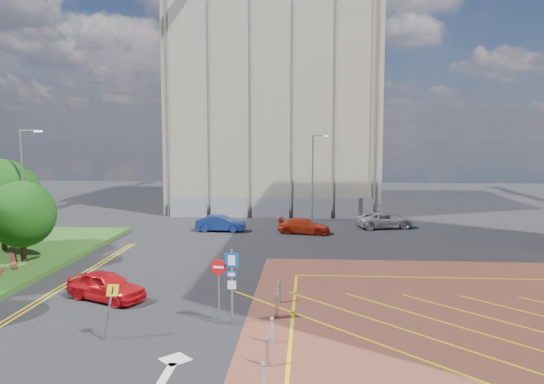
# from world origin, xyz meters

# --- Properties ---
(ground) EXTENTS (140.00, 140.00, 0.00)m
(ground) POSITION_xyz_m (0.00, 0.00, 0.00)
(ground) COLOR black
(ground) RESTS_ON ground
(tree_c) EXTENTS (4.00, 4.00, 4.90)m
(tree_c) POSITION_xyz_m (-13.50, 10.00, 3.19)
(tree_c) COLOR #3D2B1C
(tree_c) RESTS_ON grass_bed
(tree_d) EXTENTS (5.00, 5.00, 6.08)m
(tree_d) POSITION_xyz_m (-16.50, 13.00, 3.87)
(tree_d) COLOR #3D2B1C
(tree_d) RESTS_ON grass_bed
(lamp_left_far) EXTENTS (1.53, 0.16, 8.00)m
(lamp_left_far) POSITION_xyz_m (-14.42, 12.00, 4.66)
(lamp_left_far) COLOR #9EA0A8
(lamp_left_far) RESTS_ON grass_bed
(lamp_back) EXTENTS (1.53, 0.16, 8.00)m
(lamp_back) POSITION_xyz_m (4.08, 28.00, 4.36)
(lamp_back) COLOR #9EA0A8
(lamp_back) RESTS_ON ground
(sign_cluster) EXTENTS (1.17, 0.12, 3.20)m
(sign_cluster) POSITION_xyz_m (0.30, 0.98, 1.95)
(sign_cluster) COLOR #9EA0A8
(sign_cluster) RESTS_ON ground
(warning_sign) EXTENTS (0.68, 0.40, 2.25)m
(warning_sign) POSITION_xyz_m (-3.91, -1.07, 1.43)
(warning_sign) COLOR #9EA0A8
(warning_sign) RESTS_ON ground
(bollard_row) EXTENTS (0.14, 11.14, 0.90)m
(bollard_row) POSITION_xyz_m (2.30, -1.67, 0.47)
(bollard_row) COLOR #9EA0A8
(bollard_row) RESTS_ON forecourt
(construction_building) EXTENTS (21.20, 19.20, 22.00)m
(construction_building) POSITION_xyz_m (0.00, 40.00, 11.00)
(construction_building) COLOR #9D9681
(construction_building) RESTS_ON ground
(construction_fence) EXTENTS (21.60, 0.06, 2.00)m
(construction_fence) POSITION_xyz_m (1.00, 30.00, 1.00)
(construction_fence) COLOR gray
(construction_fence) RESTS_ON ground
(car_red_left) EXTENTS (4.41, 3.19, 1.39)m
(car_red_left) POSITION_xyz_m (-6.01, 3.88, 0.70)
(car_red_left) COLOR red
(car_red_left) RESTS_ON ground
(car_blue_back) EXTENTS (4.09, 1.56, 1.33)m
(car_blue_back) POSITION_xyz_m (-3.58, 22.55, 0.67)
(car_blue_back) COLOR navy
(car_blue_back) RESTS_ON ground
(car_red_back) EXTENTS (4.48, 2.48, 1.23)m
(car_red_back) POSITION_xyz_m (3.30, 22.04, 0.61)
(car_red_back) COLOR #B7270F
(car_red_back) RESTS_ON ground
(car_silver_back) EXTENTS (5.27, 3.30, 1.36)m
(car_silver_back) POSITION_xyz_m (10.18, 25.10, 0.68)
(car_silver_back) COLOR #B4B4BC
(car_silver_back) RESTS_ON ground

